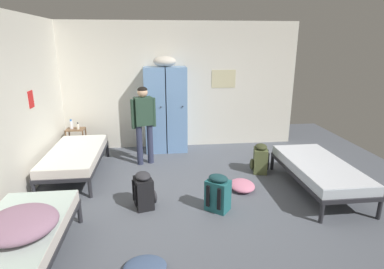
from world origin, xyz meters
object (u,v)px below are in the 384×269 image
Objects in this scene: bed_left_rear at (75,155)px; backpack_olive at (260,159)px; bed_left_front at (14,242)px; lotion_bottle at (78,126)px; shelf_unit at (76,139)px; clothes_pile_denim at (145,267)px; locker_bank at (166,108)px; backpack_teal at (218,193)px; bed_right at (319,169)px; person_traveler at (144,118)px; water_bottle at (71,125)px; clothes_pile_pink at (242,185)px; bedding_heap at (21,223)px; backpack_black at (144,191)px.

backpack_olive reaches higher than bed_left_rear.
bed_left_front is 12.73× the size of lotion_bottle.
clothes_pile_denim is (1.57, -3.81, -0.30)m from shelf_unit.
backpack_teal is (0.65, -2.70, -0.71)m from locker_bank.
bed_right is 4.08× the size of clothes_pile_denim.
water_bottle is at bearing 154.72° from person_traveler.
clothes_pile_denim is (-2.76, -1.58, -0.34)m from bed_right.
water_bottle reaches higher than shelf_unit.
shelf_unit is 3.70m from bed_left_front.
bed_left_front is 4.08× the size of clothes_pile_denim.
clothes_pile_denim is (-2.05, -2.42, -0.21)m from backpack_olive.
clothes_pile_pink is (-0.51, -0.67, -0.19)m from backpack_olive.
shelf_unit is at bearing 134.33° from backpack_teal.
bedding_heap is at bearing -84.53° from shelf_unit.
shelf_unit is 4.14m from clothes_pile_denim.
bedding_heap is 0.47× the size of person_traveler.
shelf_unit reaches higher than bed_left_front.
locker_bank is 1.34× the size of person_traveler.
clothes_pile_denim is at bearing -95.48° from locker_bank.
locker_bank reaches higher than clothes_pile_denim.
bed_left_front is at bearing -135.88° from backpack_black.
backpack_olive is (-0.70, 0.84, -0.12)m from bed_right.
backpack_teal is 1.08m from backpack_black.
shelf_unit is at bearing 150.26° from lotion_bottle.
lotion_bottle is (-0.18, 1.11, 0.26)m from bed_left_rear.
bed_left_front is 2.57m from backpack_teal.
clothes_pile_denim is at bearing -88.20° from backpack_black.
bed_left_front is 2.62× the size of bedding_heap.
lotion_bottle is at bearing 133.98° from backpack_teal.
bed_left_front is at bearing -84.92° from water_bottle.
bed_left_front is at bearing -90.00° from bed_left_rear.
bed_left_front is at bearing -160.30° from bed_right.
locker_bank reaches higher than shelf_unit.
backpack_black is at bearing 91.80° from clothes_pile_denim.
lotion_bottle is 3.82m from backpack_olive.
bedding_heap is 1.76m from backpack_black.
person_traveler reaches higher than backpack_olive.
bed_right is at bearing 19.70° from bed_left_front.
backpack_olive reaches higher than bed_left_front.
backpack_teal is (1.10, -1.93, -0.67)m from person_traveler.
water_bottle is (-1.57, 0.74, -0.27)m from person_traveler.
person_traveler is 7.55× the size of water_bottle.
bed_left_front is at bearing -112.60° from person_traveler.
water_bottle is (-4.41, 2.26, 0.28)m from bed_right.
bed_left_rear is 3.45× the size of backpack_olive.
locker_bank is 3.35m from bed_right.
locker_bank is 1.09× the size of bed_left_front.
shelf_unit is 2.78× the size of water_bottle.
lotion_bottle is at bearing 94.45° from bedding_heap.
lotion_bottle reaches higher than clothes_pile_denim.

